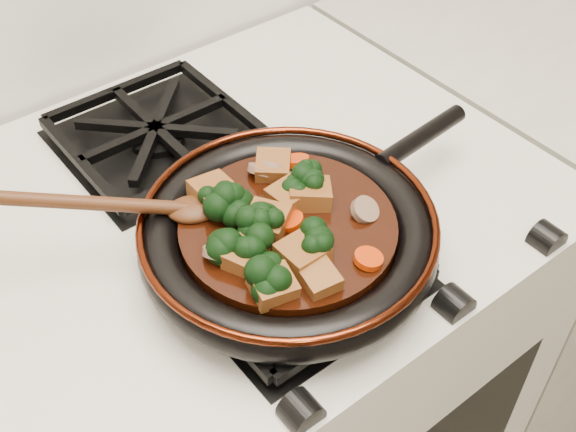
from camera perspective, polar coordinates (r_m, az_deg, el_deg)
stove at (r=1.21m, az=-4.01°, el=-14.54°), size 0.76×0.60×0.90m
burner_grate_front at (r=0.77m, az=0.32°, el=-3.75°), size 0.23×0.23×0.03m
burner_grate_back at (r=0.94m, az=-10.34°, el=6.37°), size 0.23×0.23×0.03m
skillet at (r=0.75m, az=0.13°, el=-1.32°), size 0.44×0.31×0.05m
braising_sauce at (r=0.75m, az=0.00°, el=-1.14°), size 0.23×0.23×0.02m
tofu_cube_0 at (r=0.68m, az=2.52°, el=-5.03°), size 0.04×0.04×0.02m
tofu_cube_1 at (r=0.76m, az=0.18°, el=1.54°), size 0.04×0.04×0.03m
tofu_cube_2 at (r=0.77m, az=-5.98°, el=1.91°), size 0.05×0.05×0.03m
tofu_cube_3 at (r=0.76m, az=1.69°, el=1.75°), size 0.06×0.06×0.03m
tofu_cube_4 at (r=0.70m, az=-3.37°, el=-3.24°), size 0.05×0.05×0.02m
tofu_cube_5 at (r=0.80m, az=-1.19°, el=3.90°), size 0.06×0.06×0.02m
tofu_cube_6 at (r=0.68m, az=-1.20°, el=-5.56°), size 0.05×0.05×0.03m
tofu_cube_7 at (r=0.73m, az=-1.70°, el=-0.47°), size 0.06×0.06×0.02m
tofu_cube_8 at (r=0.70m, az=1.17°, el=-3.08°), size 0.04×0.04×0.03m
broccoli_floret_0 at (r=0.72m, az=-1.95°, el=-0.61°), size 0.08×0.08×0.07m
broccoli_floret_1 at (r=0.77m, az=1.64°, el=2.82°), size 0.06×0.06×0.06m
broccoli_floret_2 at (r=0.71m, az=-4.94°, el=-2.61°), size 0.09×0.09×0.07m
broccoli_floret_3 at (r=0.71m, az=2.34°, el=-2.07°), size 0.09×0.08×0.07m
broccoli_floret_4 at (r=0.75m, az=-5.63°, el=0.92°), size 0.09×0.09×0.07m
broccoli_floret_5 at (r=0.71m, az=-3.06°, el=-2.24°), size 0.08×0.09×0.06m
broccoli_floret_6 at (r=0.75m, az=-4.07°, el=0.96°), size 0.07×0.06×0.06m
broccoli_floret_7 at (r=0.76m, az=1.41°, el=2.11°), size 0.09×0.09×0.07m
broccoli_floret_8 at (r=0.68m, az=-1.44°, el=-4.95°), size 0.07×0.06×0.06m
carrot_coin_0 at (r=0.72m, az=-2.90°, el=-1.65°), size 0.03×0.03×0.01m
carrot_coin_1 at (r=0.71m, az=6.37°, el=-3.37°), size 0.03×0.03×0.01m
carrot_coin_2 at (r=0.81m, az=0.58°, el=4.39°), size 0.03×0.03×0.02m
carrot_coin_3 at (r=0.78m, az=-6.10°, el=2.06°), size 0.03×0.03×0.01m
carrot_coin_4 at (r=0.74m, az=0.26°, el=-0.41°), size 0.03×0.03×0.02m
mushroom_slice_0 at (r=0.75m, az=6.10°, el=0.48°), size 0.04×0.04×0.02m
mushroom_slice_1 at (r=0.80m, az=-1.09°, el=3.81°), size 0.04×0.04×0.03m
mushroom_slice_2 at (r=0.79m, az=-1.97°, el=3.65°), size 0.05×0.05×0.03m
mushroom_slice_3 at (r=0.71m, az=-5.34°, el=-2.90°), size 0.05×0.05×0.03m
mushroom_slice_4 at (r=0.80m, az=-0.88°, el=3.83°), size 0.04×0.04×0.03m
wooden_spoon at (r=0.75m, az=-13.76°, el=0.90°), size 0.16×0.11×0.27m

